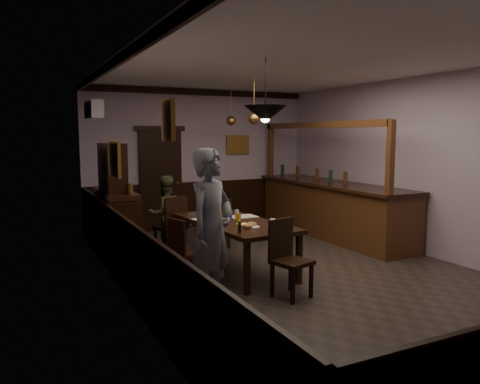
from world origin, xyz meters
TOP-DOWN VIEW (x-y plane):
  - room at (0.00, 0.00)m, footprint 5.01×8.01m
  - dining_table at (-0.78, 0.62)m, footprint 1.21×2.29m
  - chair_far_left at (-1.34, 1.84)m, footprint 0.54×0.54m
  - chair_far_right at (-0.45, 1.94)m, footprint 0.46×0.46m
  - chair_near at (-0.66, -0.69)m, footprint 0.52×0.52m
  - chair_side at (-1.68, 0.32)m, footprint 0.48×0.48m
  - person_standing at (-1.70, -0.73)m, footprint 0.82×0.74m
  - person_seated_left at (-1.38, 2.12)m, footprint 0.71×0.59m
  - person_seated_right at (-0.48, 2.21)m, footprint 0.80×0.46m
  - newspaper_left at (-1.08, 0.93)m, footprint 0.48×0.39m
  - newspaper_right at (-0.50, 0.88)m, footprint 0.42×0.30m
  - napkin at (-0.77, 0.34)m, footprint 0.16×0.16m
  - saucer at (-0.41, 0.10)m, footprint 0.15×0.15m
  - coffee_cup at (-0.41, 0.11)m, footprint 0.09×0.09m
  - pastry_plate at (-0.77, 0.08)m, footprint 0.22×0.22m
  - pastry_ring_a at (-0.85, 0.03)m, footprint 0.13×0.13m
  - pastry_ring_b at (-0.73, 0.14)m, footprint 0.13×0.13m
  - soda_can at (-0.75, 0.52)m, footprint 0.07×0.07m
  - beer_glass at (-1.02, 0.68)m, footprint 0.06×0.06m
  - water_glass at (-0.70, 0.69)m, footprint 0.06×0.06m
  - pepper_mill at (-1.06, -0.16)m, footprint 0.04×0.04m
  - sideboard at (-2.21, 2.09)m, footprint 0.51×1.43m
  - bar_counter at (1.99, 1.93)m, footprint 0.94×4.04m
  - door_back at (-0.90, 3.95)m, footprint 0.90×0.06m
  - ac_unit at (-2.38, 2.90)m, footprint 0.20×0.85m
  - picture_left_small at (-2.46, -1.60)m, footprint 0.04×0.28m
  - picture_left_large at (-2.46, 0.80)m, footprint 0.04×0.62m
  - picture_back at (0.90, 3.96)m, footprint 0.55×0.04m
  - pendant_iron at (-0.70, -0.18)m, footprint 0.56×0.56m
  - pendant_brass_mid at (0.10, 1.66)m, footprint 0.20×0.20m
  - pendant_brass_far at (0.30, 3.03)m, footprint 0.20×0.20m

SIDE VIEW (x-z plane):
  - chair_far_right at x=-0.45m, z-range 0.04..0.94m
  - chair_side at x=-1.68m, z-range 0.04..0.95m
  - chair_near at x=-0.66m, z-range 0.05..1.02m
  - chair_far_left at x=-1.34m, z-range 0.05..1.05m
  - bar_counter at x=1.99m, z-range -0.56..1.71m
  - person_seated_right at x=-0.48m, z-range 0.00..1.24m
  - person_seated_left at x=-1.38m, z-range 0.00..1.33m
  - dining_table at x=-0.78m, z-range 0.31..1.06m
  - napkin at x=-0.77m, z-range 0.75..0.75m
  - newspaper_left at x=-1.08m, z-range 0.75..0.76m
  - newspaper_right at x=-0.50m, z-range 0.75..0.76m
  - saucer at x=-0.41m, z-range 0.75..0.76m
  - sideboard at x=-2.21m, z-range -0.19..1.70m
  - pastry_plate at x=-0.77m, z-range 0.75..0.76m
  - pastry_ring_a at x=-0.85m, z-range 0.77..0.81m
  - pastry_ring_b at x=-0.73m, z-range 0.77..0.81m
  - coffee_cup at x=-0.41m, z-range 0.76..0.84m
  - soda_can at x=-0.75m, z-range 0.75..0.87m
  - pepper_mill at x=-1.06m, z-range 0.75..0.89m
  - water_glass at x=-0.70m, z-range 0.75..0.90m
  - beer_glass at x=-1.02m, z-range 0.75..0.95m
  - person_standing at x=-1.70m, z-range 0.00..1.88m
  - door_back at x=-0.90m, z-range 0.00..2.10m
  - room at x=0.00m, z-range -0.01..3.01m
  - picture_left_large at x=-2.46m, z-range 1.46..1.94m
  - picture_back at x=0.90m, z-range 1.59..2.01m
  - picture_left_small at x=-2.46m, z-range 1.97..2.33m
  - pendant_iron at x=-0.70m, z-range 1.88..2.70m
  - pendant_brass_mid at x=0.10m, z-range 1.89..2.70m
  - pendant_brass_far at x=0.30m, z-range 1.89..2.70m
  - ac_unit at x=-2.38m, z-range 2.30..2.60m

